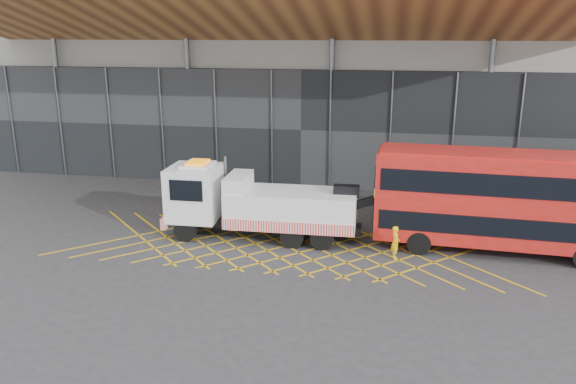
# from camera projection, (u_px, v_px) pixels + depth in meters

# --- Properties ---
(ground_plane) EXTENTS (120.00, 120.00, 0.00)m
(ground_plane) POSITION_uv_depth(u_px,v_px,m) (225.00, 241.00, 28.94)
(ground_plane) COLOR #2B2B2E
(road_markings) EXTENTS (23.16, 7.16, 0.01)m
(road_markings) POSITION_uv_depth(u_px,v_px,m) (286.00, 246.00, 28.35)
(road_markings) COLOR gold
(road_markings) RESTS_ON ground_plane
(construction_building) EXTENTS (55.00, 23.97, 18.00)m
(construction_building) POSITION_uv_depth(u_px,v_px,m) (316.00, 51.00, 43.50)
(construction_building) COLOR gray
(construction_building) RESTS_ON ground_plane
(recovery_truck) EXTENTS (11.66, 2.97, 4.06)m
(recovery_truck) POSITION_uv_depth(u_px,v_px,m) (254.00, 203.00, 29.02)
(recovery_truck) COLOR black
(recovery_truck) RESTS_ON ground_plane
(bus_towed) EXTENTS (12.33, 3.45, 4.96)m
(bus_towed) POSITION_uv_depth(u_px,v_px,m) (505.00, 198.00, 26.83)
(bus_towed) COLOR #AD140F
(bus_towed) RESTS_ON ground_plane
(worker) EXTENTS (0.49, 0.64, 1.60)m
(worker) POSITION_uv_depth(u_px,v_px,m) (395.00, 242.00, 26.62)
(worker) COLOR yellow
(worker) RESTS_ON ground_plane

